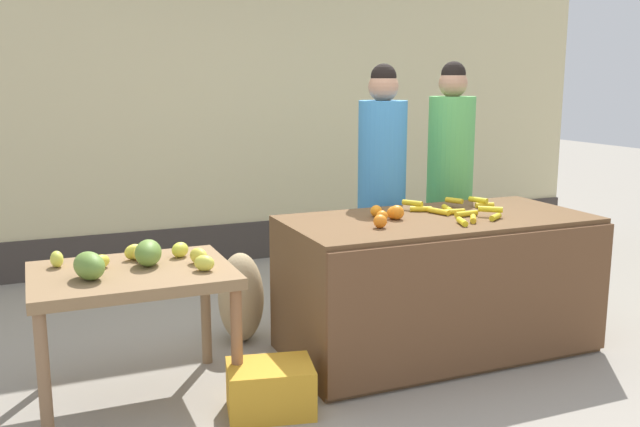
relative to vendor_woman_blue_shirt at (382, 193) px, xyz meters
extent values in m
plane|color=gray|center=(-0.43, -0.70, -0.91)|extent=(24.00, 24.00, 0.00)
cube|color=beige|center=(-0.43, 2.03, 0.82)|extent=(7.44, 0.20, 3.47)
cube|color=#3F3833|center=(-0.43, 1.92, -0.73)|extent=(7.44, 0.04, 0.36)
cube|color=brown|center=(0.03, -0.70, -0.48)|extent=(1.91, 0.90, 0.86)
cube|color=brown|center=(0.03, -1.17, -0.48)|extent=(1.91, 0.03, 0.80)
cube|color=olive|center=(-1.84, -0.70, -0.22)|extent=(1.03, 0.78, 0.06)
cylinder|color=#8C6748|center=(-2.30, -1.04, -0.58)|extent=(0.06, 0.06, 0.66)
cylinder|color=#93613E|center=(-1.38, -1.04, -0.58)|extent=(0.06, 0.06, 0.66)
cylinder|color=#8B6A4C|center=(-2.30, -0.36, -0.58)|extent=(0.06, 0.06, 0.66)
cylinder|color=#8B6E4E|center=(-1.38, -0.36, -0.58)|extent=(0.06, 0.06, 0.66)
cylinder|color=gold|center=(0.08, -0.63, -0.03)|extent=(0.08, 0.16, 0.04)
cylinder|color=gold|center=(0.14, -0.91, -0.03)|extent=(0.11, 0.13, 0.04)
cylinder|color=gold|center=(0.48, -0.56, -0.03)|extent=(0.13, 0.07, 0.04)
cylinder|color=gold|center=(0.19, -0.76, -0.03)|extent=(0.16, 0.05, 0.04)
cylinder|color=gold|center=(0.16, -0.67, -0.03)|extent=(0.14, 0.05, 0.04)
cylinder|color=gold|center=(0.30, -0.92, -0.03)|extent=(0.12, 0.10, 0.04)
cylinder|color=yellow|center=(0.02, -0.51, -0.03)|extent=(0.14, 0.09, 0.04)
cylinder|color=yellow|center=(0.03, -0.96, -0.03)|extent=(0.08, 0.14, 0.04)
cylinder|color=yellow|center=(0.18, -0.57, -0.03)|extent=(0.08, 0.15, 0.04)
cylinder|color=yellow|center=(0.32, -0.83, 0.00)|extent=(0.14, 0.12, 0.04)
cylinder|color=gold|center=(0.30, -0.47, 0.00)|extent=(0.09, 0.12, 0.04)
cylinder|color=yellow|center=(0.45, -0.52, 0.00)|extent=(0.08, 0.14, 0.04)
cylinder|color=gold|center=(-0.01, -0.45, 0.00)|extent=(0.10, 0.14, 0.04)
sphere|color=orange|center=(-0.46, -0.85, -0.01)|extent=(0.08, 0.08, 0.08)
sphere|color=orange|center=(-0.25, -0.68, 0.00)|extent=(0.09, 0.09, 0.09)
sphere|color=orange|center=(-0.33, -0.56, -0.01)|extent=(0.07, 0.07, 0.07)
sphere|color=orange|center=(-0.36, -0.71, -0.01)|extent=(0.07, 0.07, 0.07)
sphere|color=orange|center=(-0.26, -0.65, -0.01)|extent=(0.08, 0.08, 0.08)
ellipsoid|color=yellow|center=(-1.49, -0.72, -0.14)|extent=(0.12, 0.14, 0.09)
ellipsoid|color=yellow|center=(-1.79, -0.49, -0.14)|extent=(0.13, 0.10, 0.09)
ellipsoid|color=#D7D447|center=(-1.49, -0.87, -0.15)|extent=(0.14, 0.14, 0.08)
ellipsoid|color=yellow|center=(-1.77, -0.52, -0.15)|extent=(0.12, 0.13, 0.07)
ellipsoid|color=#D5DA47|center=(-2.20, -0.50, -0.14)|extent=(0.07, 0.10, 0.09)
ellipsoid|color=yellow|center=(-1.55, -0.54, -0.15)|extent=(0.14, 0.14, 0.08)
ellipsoid|color=yellow|center=(-1.99, -0.62, -0.15)|extent=(0.13, 0.12, 0.08)
ellipsoid|color=olive|center=(-1.74, -0.65, -0.12)|extent=(0.19, 0.25, 0.14)
ellipsoid|color=olive|center=(-2.06, -0.80, -0.12)|extent=(0.19, 0.25, 0.14)
cylinder|color=#33333D|center=(0.00, 0.00, -0.56)|extent=(0.29, 0.29, 0.70)
cylinder|color=#3F8CCC|center=(0.00, 0.00, 0.22)|extent=(0.34, 0.34, 0.86)
sphere|color=tan|center=(0.00, 0.00, 0.74)|extent=(0.21, 0.21, 0.21)
sphere|color=black|center=(0.00, 0.00, 0.81)|extent=(0.18, 0.18, 0.18)
cylinder|color=#33333D|center=(0.60, 0.05, -0.56)|extent=(0.29, 0.29, 0.71)
cylinder|color=#59B259|center=(0.60, 0.05, 0.23)|extent=(0.34, 0.34, 0.87)
sphere|color=tan|center=(0.60, 0.05, 0.76)|extent=(0.21, 0.21, 0.21)
sphere|color=black|center=(0.60, 0.05, 0.83)|extent=(0.18, 0.18, 0.18)
cube|color=gold|center=(-1.23, -1.13, -0.78)|extent=(0.50, 0.40, 0.26)
ellipsoid|color=tan|center=(-1.08, -0.09, -0.62)|extent=(0.38, 0.42, 0.59)
camera|label=1|loc=(-2.29, -4.35, 0.80)|focal=39.27mm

